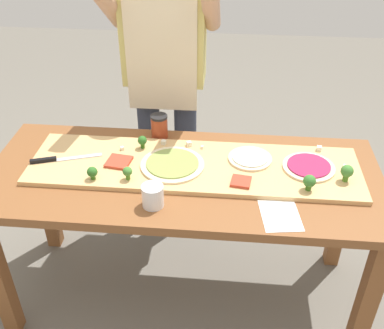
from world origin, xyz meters
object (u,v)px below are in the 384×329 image
object	(u,v)px
pizza_slice_far_right	(241,182)
cheese_crumble_e	(319,148)
cheese_crumble_f	(345,167)
cook_center	(165,62)
prep_table	(183,193)
cheese_crumble_b	(164,142)
cheese_crumble_d	(189,144)
pizza_whole_pesto_green	(172,164)
chefs_knife	(56,159)
broccoli_floret_center_right	(309,182)
pizza_slice_near_left	(119,162)
recipe_note	(280,215)
broccoli_floret_center_left	(142,141)
cheese_crumble_c	(202,147)
flour_cup	(153,197)
pizza_whole_white_garlic	(250,158)
pizza_whole_beet_magenta	(309,167)
cheese_crumble_a	(122,148)
sauce_jar	(159,126)
broccoli_floret_front_mid	(92,172)
broccoli_floret_back_left	(127,172)
broccoli_floret_front_left	(347,172)

from	to	relation	value
pizza_slice_far_right	cheese_crumble_e	bearing A→B (deg)	38.37
cheese_crumble_f	cook_center	bearing A→B (deg)	148.19
prep_table	cheese_crumble_e	xyz separation A→B (m)	(0.59, 0.20, 0.14)
cheese_crumble_b	cheese_crumble_d	world-z (taller)	same
pizza_whole_pesto_green	cheese_crumble_b	xyz separation A→B (m)	(-0.06, 0.17, 0.00)
chefs_knife	cheese_crumble_b	size ratio (longest dim) A/B	14.89
prep_table	broccoli_floret_center_right	distance (m)	0.54
pizza_slice_far_right	pizza_slice_near_left	bearing A→B (deg)	169.82
pizza_whole_pesto_green	recipe_note	bearing A→B (deg)	-30.53
broccoli_floret_center_left	cheese_crumble_c	size ratio (longest dim) A/B	4.80
pizza_whole_pesto_green	flour_cup	distance (m)	0.25
prep_table	cheese_crumble_e	size ratio (longest dim) A/B	80.91
cheese_crumble_f	recipe_note	world-z (taller)	cheese_crumble_f
broccoli_floret_center_right	broccoli_floret_center_left	size ratio (longest dim) A/B	1.12
pizza_whole_pesto_green	cheese_crumble_b	size ratio (longest dim) A/B	13.74
pizza_whole_pesto_green	pizza_whole_white_garlic	bearing A→B (deg)	13.19
pizza_slice_far_right	recipe_note	world-z (taller)	pizza_slice_far_right
pizza_whole_beet_magenta	cheese_crumble_d	world-z (taller)	cheese_crumble_d
pizza_whole_pesto_green	cheese_crumble_e	xyz separation A→B (m)	(0.63, 0.18, 0.00)
cheese_crumble_c	recipe_note	distance (m)	0.52
pizza_whole_white_garlic	cheese_crumble_f	distance (m)	0.40
cheese_crumble_a	cheese_crumble_e	bearing A→B (deg)	4.94
cheese_crumble_a	cheese_crumble_b	world-z (taller)	cheese_crumble_b
pizza_whole_white_garlic	cheese_crumble_a	world-z (taller)	pizza_whole_white_garlic
pizza_whole_pesto_green	flour_cup	bearing A→B (deg)	-100.23
pizza_whole_white_garlic	pizza_slice_near_left	bearing A→B (deg)	-172.04
broccoli_floret_center_right	cook_center	xyz separation A→B (m)	(-0.66, 0.68, 0.19)
cheese_crumble_e	sauce_jar	bearing A→B (deg)	173.49
cheese_crumble_a	cook_center	bearing A→B (deg)	73.93
broccoli_floret_center_left	cheese_crumble_f	bearing A→B (deg)	-5.05
cheese_crumble_a	sauce_jar	xyz separation A→B (m)	(0.14, 0.16, 0.03)
flour_cup	prep_table	bearing A→B (deg)	67.31
prep_table	broccoli_floret_front_mid	xyz separation A→B (m)	(-0.36, -0.10, 0.16)
pizza_slice_near_left	cheese_crumble_d	distance (m)	0.33
cheese_crumble_d	broccoli_floret_back_left	bearing A→B (deg)	-128.73
cheese_crumble_d	cook_center	size ratio (longest dim) A/B	0.01
pizza_whole_white_garlic	cheese_crumble_c	xyz separation A→B (m)	(-0.21, 0.07, -0.00)
prep_table	cheese_crumble_e	bearing A→B (deg)	18.89
pizza_whole_pesto_green	sauce_jar	distance (m)	0.28
cook_center	pizza_slice_near_left	bearing A→B (deg)	-102.49
cheese_crumble_c	sauce_jar	bearing A→B (deg)	151.40
prep_table	pizza_whole_pesto_green	xyz separation A→B (m)	(-0.05, 0.02, 0.13)
prep_table	broccoli_floret_front_mid	world-z (taller)	broccoli_floret_front_mid
cheese_crumble_c	cheese_crumble_d	world-z (taller)	cheese_crumble_d
broccoli_floret_front_left	broccoli_floret_front_mid	xyz separation A→B (m)	(-1.02, -0.08, -0.01)
cheese_crumble_d	flour_cup	xyz separation A→B (m)	(-0.10, -0.41, 0.01)
recipe_note	broccoli_floret_center_left	bearing A→B (deg)	146.84
cheese_crumble_a	cheese_crumble_e	xyz separation A→B (m)	(0.87, 0.08, 0.00)
pizza_whole_beet_magenta	cheese_crumble_e	size ratio (longest dim) A/B	10.61
broccoli_floret_center_right	cheese_crumble_d	size ratio (longest dim) A/B	3.26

